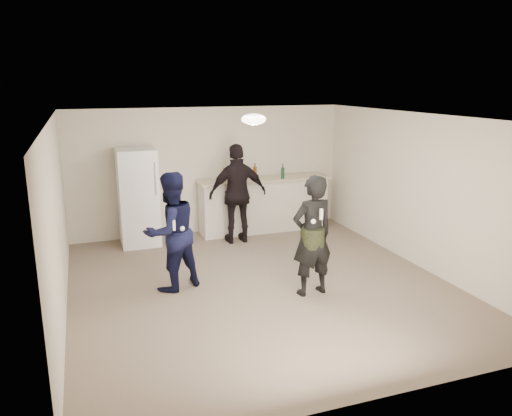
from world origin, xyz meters
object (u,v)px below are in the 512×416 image
object	(u,v)px
counter	(264,205)
shaker	(244,175)
fridge	(138,197)
woman	(312,236)
man	(171,232)
spectator	(238,194)

from	to	relation	value
counter	shaker	xyz separation A→B (m)	(-0.41, 0.04, 0.65)
fridge	shaker	bearing A→B (deg)	2.96
counter	woman	size ratio (longest dim) A/B	1.49
fridge	man	distance (m)	2.29
man	woman	xyz separation A→B (m)	(1.85, -0.85, -0.00)
shaker	man	size ratio (longest dim) A/B	0.10
fridge	woman	size ratio (longest dim) A/B	1.03
shaker	man	bearing A→B (deg)	-128.34
counter	shaker	size ratio (longest dim) A/B	15.29
shaker	man	distance (m)	3.06
woman	man	bearing A→B (deg)	-31.43
shaker	spectator	bearing A→B (deg)	-117.91
shaker	woman	xyz separation A→B (m)	(-0.04, -3.24, -0.31)
man	counter	bearing A→B (deg)	-157.70
counter	fridge	distance (m)	2.53
counter	shaker	world-z (taller)	shaker
counter	woman	bearing A→B (deg)	-98.04
shaker	man	world-z (taller)	man
woman	spectator	xyz separation A→B (m)	(-0.27, 2.64, 0.07)
counter	fridge	world-z (taller)	fridge
shaker	woman	bearing A→B (deg)	-90.75
counter	man	world-z (taller)	man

